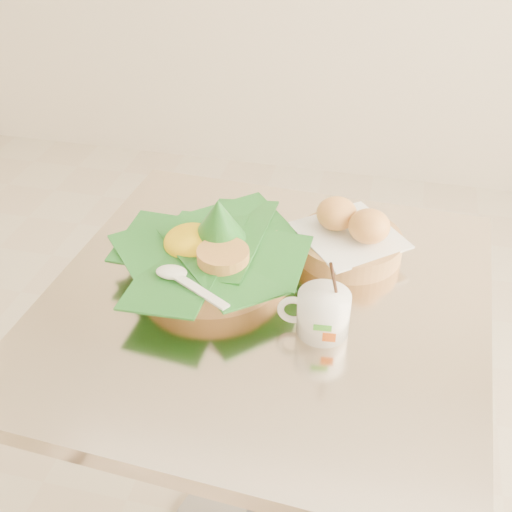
% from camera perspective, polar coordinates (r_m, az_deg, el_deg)
% --- Properties ---
extents(cafe_table, '(0.74, 0.74, 0.75)m').
position_cam_1_polar(cafe_table, '(1.19, 0.73, -12.00)').
color(cafe_table, gray).
rests_on(cafe_table, floor).
extents(rice_basket, '(0.32, 0.32, 0.16)m').
position_cam_1_polar(rice_basket, '(1.07, -4.02, 0.53)').
color(rice_basket, tan).
rests_on(rice_basket, cafe_table).
extents(bread_basket, '(0.22, 0.22, 0.10)m').
position_cam_1_polar(bread_basket, '(1.12, 8.34, 1.69)').
color(bread_basket, tan).
rests_on(bread_basket, cafe_table).
extents(coffee_mug, '(0.11, 0.08, 0.14)m').
position_cam_1_polar(coffee_mug, '(0.96, 5.88, -4.97)').
color(coffee_mug, white).
rests_on(coffee_mug, cafe_table).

